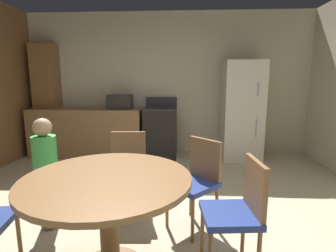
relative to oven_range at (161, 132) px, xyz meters
name	(u,v)px	position (x,y,z in m)	size (l,w,h in m)	color
ground_plane	(148,239)	(0.11, -2.63, -0.47)	(14.00, 14.00, 0.00)	beige
wall_back	(168,84)	(0.11, 0.40, 0.88)	(5.71, 0.12, 2.70)	beige
kitchen_counter	(88,132)	(-1.40, 0.00, -0.02)	(2.10, 0.60, 0.90)	#9E754C
pantry_column	(48,100)	(-2.23, 0.18, 0.58)	(0.44, 0.36, 2.10)	olive
oven_range	(161,132)	(0.00, 0.00, 0.00)	(0.60, 0.60, 1.10)	black
refrigerator	(242,111)	(1.47, -0.05, 0.41)	(0.68, 0.68, 1.76)	silver
microwave	(120,102)	(-0.75, 0.00, 0.56)	(0.44, 0.32, 0.26)	#2D2B28
dining_table	(108,197)	(-0.12, -3.05, 0.14)	(1.21, 1.21, 0.76)	olive
chair_east	(239,208)	(0.84, -2.96, 0.03)	(0.43, 0.43, 0.87)	olive
chair_north	(128,167)	(-0.18, -2.09, 0.03)	(0.43, 0.43, 0.87)	olive
chair_northeast	(197,178)	(0.56, -2.37, 0.03)	(0.57, 0.57, 0.87)	olive
person_child	(46,171)	(-0.89, -2.48, 0.11)	(0.31, 0.31, 1.09)	#665B51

